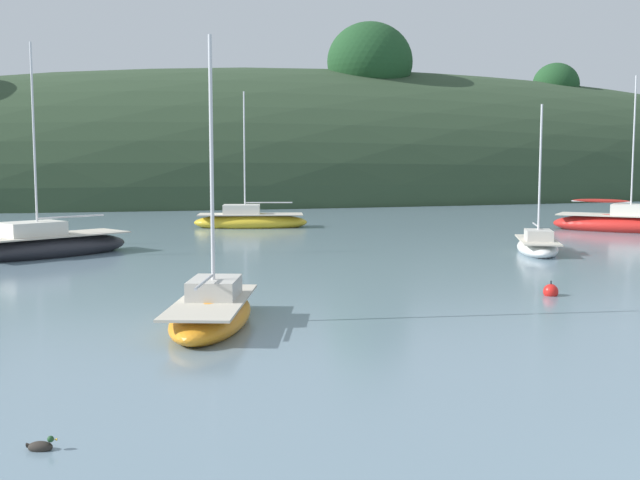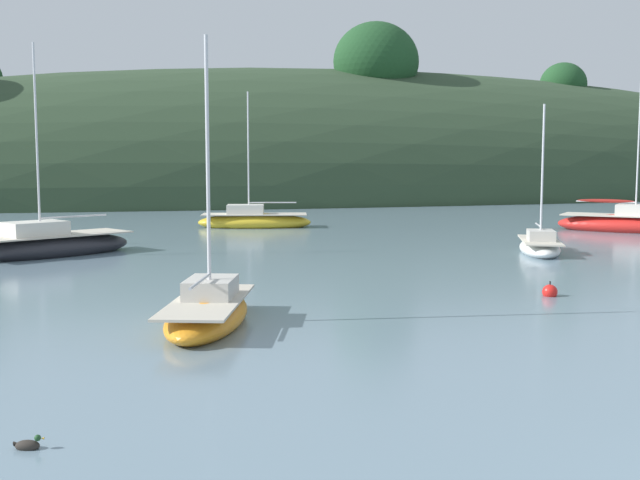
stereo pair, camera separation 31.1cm
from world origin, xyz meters
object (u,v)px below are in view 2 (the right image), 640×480
at_px(sailboat_navy_dinghy, 540,246).
at_px(mooring_buoy_inner, 550,292).
at_px(sailboat_black_sloop, 254,221).
at_px(sailboat_white_near, 629,223).
at_px(sailboat_blue_center, 48,245).
at_px(sailboat_yellow_far, 208,312).
at_px(duck_trailing, 28,445).

distance_m(sailboat_navy_dinghy, mooring_buoy_inner, 10.80).
distance_m(sailboat_black_sloop, sailboat_white_near, 21.45).
height_order(sailboat_blue_center, mooring_buoy_inner, sailboat_blue_center).
bearing_deg(sailboat_yellow_far, sailboat_black_sloop, 73.93).
bearing_deg(sailboat_blue_center, mooring_buoy_inner, -46.91).
distance_m(sailboat_yellow_far, mooring_buoy_inner, 10.20).
bearing_deg(sailboat_white_near, sailboat_black_sloop, 154.04).
bearing_deg(sailboat_black_sloop, sailboat_blue_center, -136.91).
relative_size(sailboat_white_near, sailboat_navy_dinghy, 1.38).
bearing_deg(sailboat_black_sloop, duck_trailing, -108.78).
xyz_separation_m(sailboat_yellow_far, mooring_buoy_inner, (10.17, 0.77, -0.21)).
height_order(sailboat_white_near, sailboat_navy_dinghy, sailboat_white_near).
bearing_deg(sailboat_yellow_far, sailboat_navy_dinghy, 31.41).
height_order(sailboat_black_sloop, sailboat_navy_dinghy, sailboat_black_sloop).
xyz_separation_m(sailboat_black_sloop, duck_trailing, (-11.41, -33.55, -0.35)).
xyz_separation_m(sailboat_blue_center, sailboat_white_near, (30.73, 1.31, 0.02)).
height_order(sailboat_black_sloop, sailboat_white_near, sailboat_white_near).
relative_size(sailboat_navy_dinghy, duck_trailing, 15.52).
xyz_separation_m(sailboat_black_sloop, sailboat_blue_center, (-11.44, -10.70, 0.03)).
relative_size(sailboat_blue_center, mooring_buoy_inner, 16.58).
bearing_deg(sailboat_white_near, sailboat_navy_dinghy, -146.30).
height_order(sailboat_navy_dinghy, mooring_buoy_inner, sailboat_navy_dinghy).
bearing_deg(duck_trailing, mooring_buoy_inner, 29.46).
xyz_separation_m(sailboat_navy_dinghy, mooring_buoy_inner, (-5.90, -9.05, -0.19)).
bearing_deg(sailboat_white_near, duck_trailing, -141.80).
bearing_deg(sailboat_navy_dinghy, sailboat_black_sloop, 116.98).
bearing_deg(sailboat_yellow_far, sailboat_blue_center, 103.68).
bearing_deg(mooring_buoy_inner, sailboat_blue_center, 133.09).
height_order(sailboat_yellow_far, sailboat_navy_dinghy, sailboat_yellow_far).
distance_m(mooring_buoy_inner, duck_trailing, 16.04).
bearing_deg(sailboat_blue_center, sailboat_black_sloop, 43.09).
xyz_separation_m(sailboat_white_near, sailboat_navy_dinghy, (-10.83, -7.22, -0.14)).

